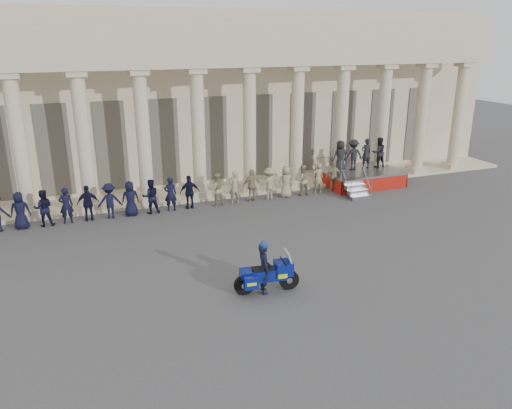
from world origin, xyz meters
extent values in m
plane|color=#404042|center=(0.00, 0.00, 0.00)|extent=(90.00, 90.00, 0.00)
cube|color=#C5B494|center=(0.00, 15.00, 4.50)|extent=(40.00, 10.00, 9.00)
cube|color=#C5B494|center=(0.00, 8.80, 0.07)|extent=(40.00, 2.60, 0.15)
cube|color=#C5B494|center=(0.00, 8.00, 6.79)|extent=(35.80, 1.00, 1.00)
cube|color=#C5B494|center=(0.00, 8.00, 7.89)|extent=(35.80, 1.00, 1.20)
cube|color=#C5B494|center=(-6.50, 8.00, 0.30)|extent=(0.90, 0.90, 0.30)
cylinder|color=#C5B494|center=(-6.50, 8.00, 3.25)|extent=(0.64, 0.64, 5.60)
cube|color=#C5B494|center=(-6.50, 8.00, 6.17)|extent=(0.85, 0.85, 0.24)
cube|color=#C5B494|center=(-3.90, 8.00, 0.30)|extent=(0.90, 0.90, 0.30)
cylinder|color=#C5B494|center=(-3.90, 8.00, 3.25)|extent=(0.64, 0.64, 5.60)
cube|color=#C5B494|center=(-3.90, 8.00, 6.17)|extent=(0.85, 0.85, 0.24)
cube|color=#C5B494|center=(-1.30, 8.00, 0.30)|extent=(0.90, 0.90, 0.30)
cylinder|color=#C5B494|center=(-1.30, 8.00, 3.25)|extent=(0.64, 0.64, 5.60)
cube|color=#C5B494|center=(-1.30, 8.00, 6.17)|extent=(0.85, 0.85, 0.24)
cube|color=#C5B494|center=(1.30, 8.00, 0.30)|extent=(0.90, 0.90, 0.30)
cylinder|color=#C5B494|center=(1.30, 8.00, 3.25)|extent=(0.64, 0.64, 5.60)
cube|color=#C5B494|center=(1.30, 8.00, 6.17)|extent=(0.85, 0.85, 0.24)
cube|color=#C5B494|center=(3.90, 8.00, 0.30)|extent=(0.90, 0.90, 0.30)
cylinder|color=#C5B494|center=(3.90, 8.00, 3.25)|extent=(0.64, 0.64, 5.60)
cube|color=#C5B494|center=(3.90, 8.00, 6.17)|extent=(0.85, 0.85, 0.24)
cube|color=#C5B494|center=(6.50, 8.00, 0.30)|extent=(0.90, 0.90, 0.30)
cylinder|color=#C5B494|center=(6.50, 8.00, 3.25)|extent=(0.64, 0.64, 5.60)
cube|color=#C5B494|center=(6.50, 8.00, 6.17)|extent=(0.85, 0.85, 0.24)
cube|color=#C5B494|center=(9.10, 8.00, 0.30)|extent=(0.90, 0.90, 0.30)
cylinder|color=#C5B494|center=(9.10, 8.00, 3.25)|extent=(0.64, 0.64, 5.60)
cube|color=#C5B494|center=(9.10, 8.00, 6.17)|extent=(0.85, 0.85, 0.24)
cube|color=#C5B494|center=(11.70, 8.00, 0.30)|extent=(0.90, 0.90, 0.30)
cylinder|color=#C5B494|center=(11.70, 8.00, 3.25)|extent=(0.64, 0.64, 5.60)
cube|color=#C5B494|center=(11.70, 8.00, 6.17)|extent=(0.85, 0.85, 0.24)
cube|color=#C5B494|center=(14.30, 8.00, 0.30)|extent=(0.90, 0.90, 0.30)
cylinder|color=#C5B494|center=(14.30, 8.00, 3.25)|extent=(0.64, 0.64, 5.60)
cube|color=#C5B494|center=(14.30, 8.00, 6.17)|extent=(0.85, 0.85, 0.24)
cube|color=#C5B494|center=(16.90, 8.00, 0.30)|extent=(0.90, 0.90, 0.30)
cylinder|color=#C5B494|center=(16.90, 8.00, 3.25)|extent=(0.64, 0.64, 5.60)
cube|color=#C5B494|center=(16.90, 8.00, 6.17)|extent=(0.85, 0.85, 0.24)
cube|color=black|center=(-5.20, 10.02, 2.55)|extent=(1.30, 0.12, 4.20)
cube|color=black|center=(-2.60, 10.02, 2.55)|extent=(1.30, 0.12, 4.20)
cube|color=black|center=(0.00, 10.02, 2.55)|extent=(1.30, 0.12, 4.20)
cube|color=black|center=(2.60, 10.02, 2.55)|extent=(1.30, 0.12, 4.20)
cube|color=black|center=(5.20, 10.02, 2.55)|extent=(1.30, 0.12, 4.20)
cube|color=black|center=(7.80, 10.02, 2.55)|extent=(1.30, 0.12, 4.20)
cube|color=black|center=(10.40, 10.02, 2.55)|extent=(1.30, 0.12, 4.20)
cube|color=black|center=(13.00, 10.02, 2.55)|extent=(1.30, 0.12, 4.20)
cube|color=black|center=(15.60, 10.02, 2.55)|extent=(1.30, 0.12, 4.20)
imported|color=black|center=(-6.75, 6.75, 0.80)|extent=(0.78, 0.51, 1.59)
imported|color=black|center=(-5.85, 6.75, 0.80)|extent=(0.78, 0.60, 1.59)
imported|color=black|center=(-4.95, 6.75, 0.80)|extent=(0.58, 0.38, 1.59)
imported|color=black|center=(-4.05, 6.75, 0.80)|extent=(0.93, 0.39, 1.59)
imported|color=black|center=(-3.14, 6.75, 0.80)|extent=(1.03, 0.59, 1.59)
imported|color=black|center=(-2.24, 6.75, 0.80)|extent=(0.78, 0.51, 1.59)
imported|color=black|center=(-1.34, 6.75, 0.80)|extent=(0.78, 0.60, 1.59)
imported|color=black|center=(-0.44, 6.75, 0.80)|extent=(0.58, 0.38, 1.59)
imported|color=black|center=(0.46, 6.75, 0.80)|extent=(0.93, 0.39, 1.59)
imported|color=gray|center=(1.76, 6.75, 0.80)|extent=(0.78, 0.60, 1.59)
imported|color=gray|center=(2.67, 6.75, 0.80)|extent=(0.58, 0.38, 1.59)
imported|color=gray|center=(3.57, 6.75, 0.80)|extent=(0.93, 0.39, 1.59)
imported|color=gray|center=(4.47, 6.75, 0.80)|extent=(1.03, 0.59, 1.59)
imported|color=gray|center=(5.37, 6.75, 0.80)|extent=(0.78, 0.51, 1.59)
imported|color=gray|center=(6.27, 6.75, 0.80)|extent=(0.78, 0.60, 1.59)
imported|color=gray|center=(7.17, 6.75, 0.80)|extent=(0.58, 0.38, 1.59)
imported|color=gray|center=(8.08, 6.75, 0.80)|extent=(0.93, 0.39, 1.59)
cube|color=gray|center=(10.09, 7.36, 0.76)|extent=(4.02, 2.87, 0.10)
cube|color=#A0160C|center=(10.09, 5.95, 0.36)|extent=(4.02, 0.04, 0.71)
cube|color=#A0160C|center=(8.09, 7.36, 0.36)|extent=(0.04, 2.87, 0.71)
cube|color=#A0160C|center=(12.08, 7.36, 0.36)|extent=(0.04, 2.87, 0.71)
cube|color=gray|center=(8.67, 5.03, 0.10)|extent=(1.10, 0.28, 0.20)
cube|color=gray|center=(8.67, 5.31, 0.31)|extent=(1.10, 0.28, 0.20)
cube|color=gray|center=(8.67, 5.59, 0.51)|extent=(1.10, 0.28, 0.20)
cube|color=gray|center=(8.67, 5.87, 0.71)|extent=(1.10, 0.28, 0.20)
cylinder|color=gray|center=(10.09, 8.75, 1.31)|extent=(4.02, 0.04, 0.04)
imported|color=black|center=(8.89, 7.56, 1.64)|extent=(0.81, 0.53, 1.65)
imported|color=black|center=(9.69, 7.56, 1.64)|extent=(1.07, 0.61, 1.65)
imported|color=black|center=(10.49, 7.56, 1.64)|extent=(0.60, 0.40, 1.65)
imported|color=black|center=(11.29, 7.56, 1.64)|extent=(0.80, 0.63, 1.65)
cylinder|color=black|center=(1.50, -2.08, 0.32)|extent=(0.66, 0.21, 0.65)
cylinder|color=black|center=(0.05, -1.91, 0.32)|extent=(0.66, 0.21, 0.65)
cube|color=navy|center=(0.82, -2.00, 0.61)|extent=(1.16, 0.54, 0.37)
cube|color=navy|center=(1.31, -2.06, 0.76)|extent=(0.59, 0.57, 0.44)
cube|color=silver|center=(1.31, -2.06, 0.54)|extent=(0.25, 0.32, 0.12)
cube|color=#B2BFCC|center=(1.47, -2.08, 1.09)|extent=(0.25, 0.47, 0.52)
cube|color=black|center=(0.63, -1.98, 0.80)|extent=(0.67, 0.41, 0.10)
cube|color=navy|center=(0.09, -1.91, 0.68)|extent=(0.38, 0.37, 0.22)
cube|color=navy|center=(0.15, -2.23, 0.54)|extent=(0.46, 0.27, 0.39)
cube|color=#B8E30B|center=(0.15, -2.23, 0.54)|extent=(0.32, 0.27, 0.10)
cube|color=navy|center=(0.23, -1.61, 0.54)|extent=(0.46, 0.27, 0.39)
cube|color=#B8E30B|center=(0.23, -1.61, 0.54)|extent=(0.32, 0.27, 0.10)
cylinder|color=silver|center=(0.36, -1.71, 0.29)|extent=(0.59, 0.17, 0.10)
cylinder|color=black|center=(1.31, -2.06, 1.00)|extent=(0.12, 0.68, 0.04)
imported|color=black|center=(0.68, -1.98, 0.83)|extent=(0.47, 0.65, 1.66)
sphere|color=navy|center=(0.68, -1.98, 1.61)|extent=(0.28, 0.28, 0.28)
camera|label=1|loc=(-4.60, -15.02, 7.68)|focal=35.00mm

